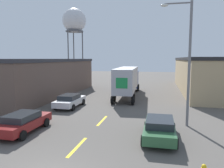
# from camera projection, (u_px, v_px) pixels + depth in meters

# --- Properties ---
(road_centerline) EXTENTS (0.20, 14.17, 0.01)m
(road_centerline) POSITION_uv_depth(u_px,v_px,m) (77.00, 147.00, 12.82)
(road_centerline) COLOR yellow
(road_centerline) RESTS_ON ground_plane
(warehouse_left) EXTENTS (13.77, 22.19, 5.14)m
(warehouse_left) POSITION_uv_depth(u_px,v_px,m) (23.00, 77.00, 31.30)
(warehouse_left) COLOR brown
(warehouse_left) RESTS_ON ground_plane
(warehouse_right) EXTENTS (12.78, 25.57, 5.35)m
(warehouse_right) POSITION_uv_depth(u_px,v_px,m) (222.00, 75.00, 34.17)
(warehouse_right) COLOR tan
(warehouse_right) RESTS_ON ground_plane
(semi_truck) EXTENTS (3.21, 13.89, 3.97)m
(semi_truck) POSITION_uv_depth(u_px,v_px,m) (128.00, 79.00, 30.11)
(semi_truck) COLOR navy
(semi_truck) RESTS_ON ground_plane
(parked_car_left_far) EXTENTS (2.12, 4.71, 1.38)m
(parked_car_left_far) POSITION_uv_depth(u_px,v_px,m) (70.00, 100.00, 23.23)
(parked_car_left_far) COLOR silver
(parked_car_left_far) RESTS_ON ground_plane
(parked_car_left_near) EXTENTS (2.12, 4.71, 1.38)m
(parked_car_left_near) POSITION_uv_depth(u_px,v_px,m) (23.00, 122.00, 15.31)
(parked_car_left_near) COLOR maroon
(parked_car_left_near) RESTS_ON ground_plane
(parked_car_right_near) EXTENTS (2.12, 4.71, 1.38)m
(parked_car_right_near) POSITION_uv_depth(u_px,v_px,m) (160.00, 128.00, 14.04)
(parked_car_right_near) COLOR #2D5B38
(parked_car_right_near) RESTS_ON ground_plane
(water_tower) EXTENTS (6.20, 6.20, 18.28)m
(water_tower) POSITION_uv_depth(u_px,v_px,m) (74.00, 21.00, 57.40)
(water_tower) COLOR #47474C
(water_tower) RESTS_ON ground_plane
(street_lamp) EXTENTS (2.31, 0.32, 9.36)m
(street_lamp) POSITION_uv_depth(u_px,v_px,m) (186.00, 56.00, 16.30)
(street_lamp) COLOR slate
(street_lamp) RESTS_ON ground_plane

